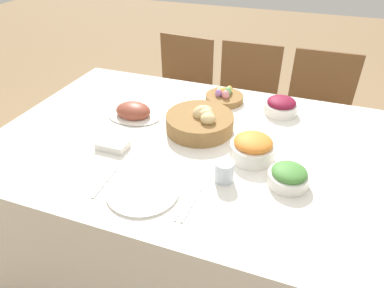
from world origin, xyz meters
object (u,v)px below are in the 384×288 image
(dinner_plate, at_px, (143,191))
(spoon, at_px, (192,204))
(drinking_cup, at_px, (224,171))
(butter_dish, at_px, (113,145))
(carrot_bowl, at_px, (253,148))
(fork, at_px, (105,182))
(chair_far_center, at_px, (244,104))
(knife, at_px, (184,202))
(egg_basket, at_px, (224,97))
(beet_salad_bowl, at_px, (281,106))
(ham_platter, at_px, (133,112))
(chair_far_left, at_px, (179,94))
(bread_basket, at_px, (200,121))
(green_salad_bowl, at_px, (289,176))
(chair_far_right, at_px, (316,115))

(dinner_plate, distance_m, spoon, 0.19)
(drinking_cup, distance_m, butter_dish, 0.51)
(dinner_plate, xyz_separation_m, drinking_cup, (0.26, 0.17, 0.04))
(carrot_bowl, bearing_deg, fork, -144.84)
(chair_far_center, height_order, knife, chair_far_center)
(egg_basket, bearing_deg, fork, -106.78)
(dinner_plate, bearing_deg, egg_basket, 84.03)
(beet_salad_bowl, relative_size, knife, 0.90)
(ham_platter, bearing_deg, drinking_cup, -30.10)
(dinner_plate, bearing_deg, butter_dish, 139.94)
(chair_far_center, distance_m, drinking_cup, 1.23)
(chair_far_left, relative_size, fork, 4.64)
(bread_basket, xyz_separation_m, drinking_cup, (0.20, -0.31, -0.01))
(butter_dish, bearing_deg, fork, -66.55)
(green_salad_bowl, bearing_deg, bread_basket, 149.43)
(chair_far_center, distance_m, spoon, 1.37)
(carrot_bowl, relative_size, knife, 1.00)
(green_salad_bowl, bearing_deg, dinner_plate, -155.50)
(chair_far_center, height_order, green_salad_bowl, chair_far_center)
(carrot_bowl, bearing_deg, beet_salad_bowl, 82.16)
(green_salad_bowl, bearing_deg, chair_far_right, 84.74)
(chair_far_center, xyz_separation_m, chair_far_left, (-0.49, -0.00, 0.00))
(butter_dish, bearing_deg, drinking_cup, -4.89)
(fork, bearing_deg, green_salad_bowl, 17.09)
(drinking_cup, bearing_deg, butter_dish, 175.11)
(egg_basket, xyz_separation_m, fork, (-0.24, -0.81, -0.02))
(bread_basket, distance_m, dinner_plate, 0.49)
(chair_far_left, xyz_separation_m, dinner_plate, (0.39, -1.34, 0.28))
(ham_platter, distance_m, carrot_bowl, 0.65)
(fork, bearing_deg, beet_salad_bowl, 52.75)
(chair_far_center, bearing_deg, dinner_plate, -94.59)
(chair_far_right, bearing_deg, fork, -119.43)
(beet_salad_bowl, relative_size, green_salad_bowl, 1.09)
(bread_basket, xyz_separation_m, butter_dish, (-0.31, -0.27, -0.03))
(green_salad_bowl, bearing_deg, carrot_bowl, 143.05)
(carrot_bowl, xyz_separation_m, beet_salad_bowl, (0.06, 0.43, -0.01))
(spoon, xyz_separation_m, butter_dish, (-0.44, 0.21, 0.01))
(carrot_bowl, bearing_deg, bread_basket, 153.66)
(green_salad_bowl, height_order, dinner_plate, green_salad_bowl)
(dinner_plate, distance_m, knife, 0.16)
(ham_platter, bearing_deg, carrot_bowl, -12.90)
(chair_far_right, relative_size, drinking_cup, 10.55)
(spoon, bearing_deg, ham_platter, 136.68)
(chair_far_right, xyz_separation_m, drinking_cup, (-0.34, -1.17, 0.32))
(egg_basket, bearing_deg, spoon, -82.62)
(chair_far_center, xyz_separation_m, green_salad_bowl, (0.39, -1.12, 0.31))
(green_salad_bowl, relative_size, knife, 0.82)
(chair_far_right, bearing_deg, chair_far_center, 179.99)
(chair_far_center, height_order, bread_basket, bread_basket)
(egg_basket, relative_size, ham_platter, 0.74)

